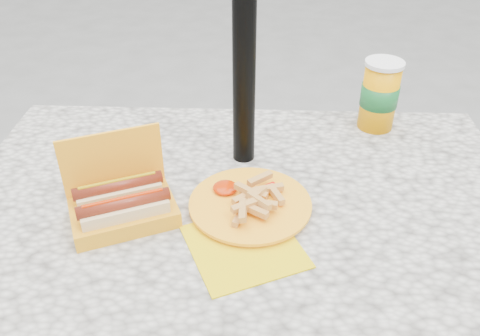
{
  "coord_description": "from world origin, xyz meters",
  "views": [
    {
      "loc": [
        0.03,
        -0.84,
        1.41
      ],
      "look_at": [
        -0.0,
        0.04,
        0.8
      ],
      "focal_mm": 38.0,
      "sensor_mm": 36.0,
      "label": 1
    }
  ],
  "objects_px": {
    "soda_cup": "(379,95)",
    "hotdog_box": "(122,203)",
    "umbrella_pole": "(244,9)",
    "fries_plate": "(249,207)"
  },
  "relations": [
    {
      "from": "hotdog_box",
      "to": "fries_plate",
      "type": "xyz_separation_m",
      "value": [
        0.25,
        0.03,
        -0.02
      ]
    },
    {
      "from": "umbrella_pole",
      "to": "soda_cup",
      "type": "relative_size",
      "value": 12.3
    },
    {
      "from": "umbrella_pole",
      "to": "fries_plate",
      "type": "height_order",
      "value": "umbrella_pole"
    },
    {
      "from": "hotdog_box",
      "to": "soda_cup",
      "type": "distance_m",
      "value": 0.69
    },
    {
      "from": "hotdog_box",
      "to": "fries_plate",
      "type": "height_order",
      "value": "hotdog_box"
    },
    {
      "from": "umbrella_pole",
      "to": "fries_plate",
      "type": "bearing_deg",
      "value": -84.74
    },
    {
      "from": "fries_plate",
      "to": "soda_cup",
      "type": "relative_size",
      "value": 2.05
    },
    {
      "from": "umbrella_pole",
      "to": "soda_cup",
      "type": "distance_m",
      "value": 0.45
    },
    {
      "from": "soda_cup",
      "to": "hotdog_box",
      "type": "bearing_deg",
      "value": -145.21
    },
    {
      "from": "umbrella_pole",
      "to": "soda_cup",
      "type": "height_order",
      "value": "umbrella_pole"
    }
  ]
}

